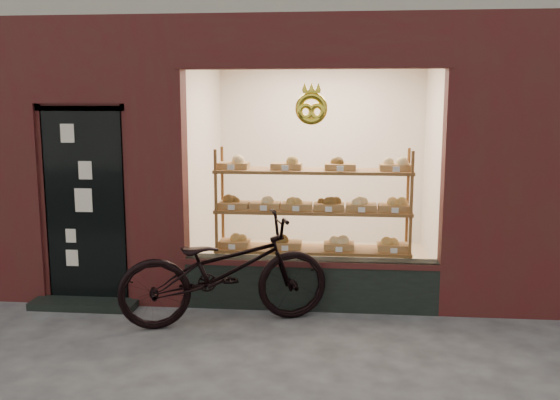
# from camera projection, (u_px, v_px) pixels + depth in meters

# --- Properties ---
(ground) EXTENTS (90.00, 90.00, 0.00)m
(ground) POSITION_uv_depth(u_px,v_px,m) (237.00, 399.00, 4.73)
(ground) COLOR #3A3A3A
(display_shelf) EXTENTS (2.20, 0.45, 1.70)m
(display_shelf) POSITION_uv_depth(u_px,v_px,m) (313.00, 222.00, 7.05)
(display_shelf) COLOR brown
(display_shelf) RESTS_ON ground
(bicycle) EXTENTS (2.23, 1.37, 1.11)m
(bicycle) POSITION_uv_depth(u_px,v_px,m) (225.00, 270.00, 6.24)
(bicycle) COLOR black
(bicycle) RESTS_ON ground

